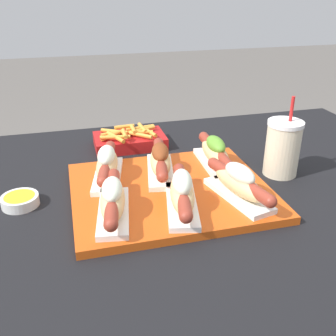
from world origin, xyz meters
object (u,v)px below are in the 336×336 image
hot_dog_4 (160,161)px  hot_dog_5 (215,153)px  fries_basket (130,140)px  serving_tray (170,191)px  drink_cup (283,148)px  hot_dog_2 (239,183)px  sauce_bowl (20,200)px  hot_dog_1 (182,193)px  hot_dog_3 (107,164)px  hot_dog_0 (113,200)px

hot_dog_4 → hot_dog_5: bearing=3.9°
hot_dog_5 → fries_basket: 0.29m
hot_dog_5 → fries_basket: hot_dog_5 is taller
serving_tray → drink_cup: size_ratio=2.21×
hot_dog_2 → serving_tray: bearing=148.3°
serving_tray → fries_basket: 0.31m
sauce_bowl → hot_dog_4: bearing=6.6°
sauce_bowl → hot_dog_5: bearing=5.8°
serving_tray → sauce_bowl: 0.33m
hot_dog_1 → hot_dog_4: size_ratio=1.00×
serving_tray → hot_dog_1: 0.10m
hot_dog_3 → drink_cup: 0.43m
hot_dog_4 → drink_cup: 0.30m
hot_dog_5 → fries_basket: size_ratio=1.10×
drink_cup → fries_basket: bearing=141.0°
drink_cup → hot_dog_0: bearing=-165.4°
hot_dog_0 → hot_dog_5: same height
hot_dog_2 → sauce_bowl: (-0.46, 0.12, -0.04)m
hot_dog_4 → hot_dog_3: bearing=175.4°
hot_dog_2 → hot_dog_1: bearing=-176.0°
hot_dog_1 → hot_dog_2: (0.13, 0.01, -0.00)m
serving_tray → hot_dog_5: (0.14, 0.08, 0.04)m
sauce_bowl → fries_basket: 0.39m
hot_dog_2 → fries_basket: hot_dog_2 is taller
hot_dog_3 → hot_dog_5: size_ratio=0.98×
hot_dog_4 → hot_dog_5: 0.14m
hot_dog_3 → hot_dog_4: (0.13, -0.01, -0.00)m
hot_dog_1 → fries_basket: bearing=96.0°
hot_dog_1 → hot_dog_2: hot_dog_1 is taller
serving_tray → hot_dog_2: bearing=-31.7°
hot_dog_2 → sauce_bowl: hot_dog_2 is taller
hot_dog_1 → fries_basket: hot_dog_1 is taller
hot_dog_2 → hot_dog_5: bearing=86.8°
fries_basket → serving_tray: bearing=-82.4°
hot_dog_3 → hot_dog_4: hot_dog_3 is taller
serving_tray → drink_cup: 0.30m
hot_dog_0 → hot_dog_4: (0.13, 0.15, -0.00)m
fries_basket → hot_dog_3: bearing=-112.3°
hot_dog_1 → sauce_bowl: bearing=158.8°
drink_cup → hot_dog_2: bearing=-145.4°
drink_cup → hot_dog_1: bearing=-157.3°
hot_dog_2 → sauce_bowl: 0.47m
serving_tray → hot_dog_2: (0.13, -0.08, 0.04)m
hot_dog_0 → hot_dog_5: (0.28, 0.16, -0.00)m
hot_dog_2 → fries_basket: bearing=113.9°
hot_dog_2 → drink_cup: drink_cup is taller
serving_tray → hot_dog_5: 0.17m
hot_dog_4 → sauce_bowl: (-0.32, -0.04, -0.04)m
hot_dog_4 → sauce_bowl: size_ratio=2.73×
hot_dog_2 → hot_dog_3: same height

